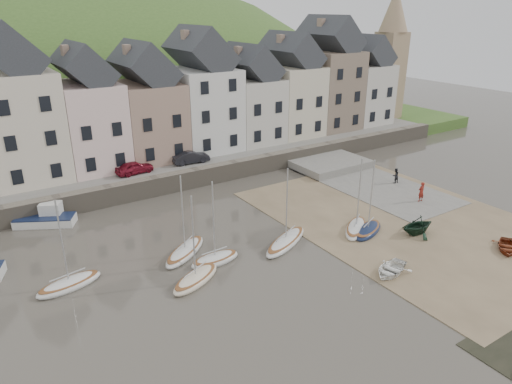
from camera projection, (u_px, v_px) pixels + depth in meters
ground at (301, 256)px, 33.72m from camera, size 160.00×160.00×0.00m
quay_land at (142, 144)px, 58.32m from camera, size 90.00×30.00×1.50m
quay_street at (181, 162)px, 49.08m from camera, size 70.00×7.00×0.10m
seawall at (196, 177)px, 46.60m from camera, size 70.00×1.20×1.80m
beach at (404, 220)px, 39.29m from camera, size 18.00×26.00×0.06m
slipway at (368, 183)px, 47.54m from camera, size 8.00×18.00×0.12m
hillside at (70, 213)px, 84.50m from camera, size 134.40×84.00×84.00m
townhouse_terrace at (179, 100)px, 50.56m from camera, size 61.05×8.00×13.93m
church_spire at (391, 50)px, 65.83m from camera, size 4.00×4.00×18.00m
sailboat_0 at (69, 284)px, 29.89m from camera, size 4.47×2.32×6.32m
sailboat_1 at (215, 259)px, 32.79m from camera, size 3.76×1.65×6.32m
sailboat_2 at (196, 279)px, 30.46m from camera, size 4.48×3.23×6.32m
sailboat_3 at (185, 251)px, 33.86m from camera, size 4.89×4.19×6.32m
sailboat_4 at (286, 241)px, 35.30m from camera, size 5.68×3.87×6.32m
sailboat_5 at (368, 230)px, 37.08m from camera, size 4.30×3.02×6.32m
sailboat_6 at (356, 228)px, 37.42m from camera, size 4.44×3.80×6.32m
motorboat_2 at (47, 218)px, 38.48m from camera, size 4.96×3.73×1.70m
rowboat_white at (391, 269)px, 31.32m from camera, size 3.56×2.94×0.64m
rowboat_green at (418, 225)px, 36.59m from camera, size 3.20×2.84×1.56m
rowboat_red at (507, 247)px, 34.30m from camera, size 3.58×3.33×0.60m
person_red at (421, 192)px, 42.60m from camera, size 0.70×0.48×1.85m
person_dark at (395, 176)px, 47.12m from camera, size 0.78×0.62×1.54m
car_left at (134, 167)px, 45.35m from camera, size 3.79×1.84×1.25m
car_right at (191, 157)px, 48.42m from camera, size 3.96×1.64×1.27m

